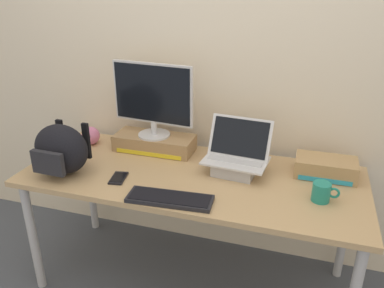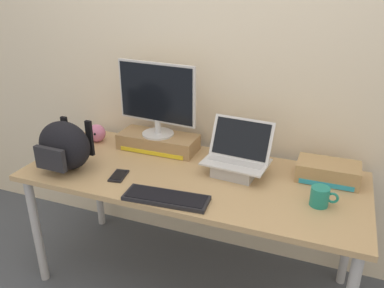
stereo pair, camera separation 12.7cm
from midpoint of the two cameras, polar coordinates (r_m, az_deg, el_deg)
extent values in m
plane|color=#474C56|center=(2.58, -1.49, -19.13)|extent=(20.00, 20.00, 0.00)
cube|color=beige|center=(2.40, 1.94, 12.69)|extent=(7.00, 0.10, 2.60)
cube|color=tan|center=(2.16, -1.69, -4.77)|extent=(1.84, 0.76, 0.03)
cylinder|color=#B2B2B7|center=(2.52, -23.50, -12.35)|extent=(0.05, 0.05, 0.71)
cylinder|color=#B2B2B7|center=(2.94, -15.72, -5.79)|extent=(0.05, 0.05, 0.71)
cylinder|color=#B2B2B7|center=(2.54, 20.05, -11.39)|extent=(0.05, 0.05, 0.71)
cube|color=#9E7A51|center=(2.44, -6.95, 0.16)|extent=(0.49, 0.20, 0.10)
cube|color=yellow|center=(2.36, -7.92, -1.49)|extent=(0.42, 0.00, 0.02)
cylinder|color=silver|center=(2.41, -7.02, 1.35)|extent=(0.19, 0.19, 0.01)
cylinder|color=silver|center=(2.40, -7.07, 2.44)|extent=(0.04, 0.04, 0.09)
cube|color=silver|center=(2.33, -7.33, 7.28)|extent=(0.51, 0.07, 0.36)
cube|color=black|center=(2.32, -7.46, 7.21)|extent=(0.48, 0.05, 0.34)
cube|color=#ADADB2|center=(2.16, 4.64, -3.37)|extent=(0.24, 0.22, 0.07)
cube|color=silver|center=(2.14, 4.68, -2.44)|extent=(0.36, 0.26, 0.01)
cube|color=#B7B7BC|center=(2.15, 4.83, -2.10)|extent=(0.31, 0.15, 0.00)
cube|color=silver|center=(2.16, 5.33, 0.91)|extent=(0.35, 0.13, 0.21)
cube|color=black|center=(2.15, 5.30, 0.91)|extent=(0.31, 0.11, 0.19)
cube|color=black|center=(1.91, -5.15, -7.98)|extent=(0.43, 0.17, 0.02)
cube|color=black|center=(1.91, -5.16, -7.69)|extent=(0.40, 0.15, 0.00)
ellipsoid|color=black|center=(2.25, -20.02, -0.74)|extent=(0.31, 0.22, 0.28)
cube|color=#232328|center=(2.18, -21.81, -2.61)|extent=(0.19, 0.04, 0.13)
cube|color=black|center=(2.37, -19.97, 0.93)|extent=(0.04, 0.02, 0.21)
cube|color=black|center=(2.27, -16.63, 0.41)|extent=(0.04, 0.02, 0.21)
cylinder|color=#1E7F70|center=(1.97, 16.52, -6.74)|extent=(0.09, 0.09, 0.09)
torus|color=#1E7F70|center=(1.97, 18.21, -6.82)|extent=(0.06, 0.01, 0.06)
cube|color=black|center=(2.15, -12.33, -4.89)|extent=(0.10, 0.15, 0.01)
cube|color=black|center=(2.15, -12.34, -4.76)|extent=(0.08, 0.12, 0.00)
sphere|color=#CC7099|center=(2.60, -15.88, 1.16)|extent=(0.11, 0.11, 0.11)
sphere|color=black|center=(2.57, -16.86, 1.11)|extent=(0.02, 0.02, 0.02)
sphere|color=black|center=(2.55, -16.11, 1.01)|extent=(0.02, 0.02, 0.02)
cube|color=#A88456|center=(2.21, 17.32, -3.30)|extent=(0.32, 0.18, 0.10)
cube|color=#2899BC|center=(2.14, 17.16, -5.14)|extent=(0.27, 0.00, 0.02)
camera|label=1|loc=(0.06, -91.75, -0.76)|focal=36.68mm
camera|label=2|loc=(0.06, 88.25, 0.76)|focal=36.68mm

